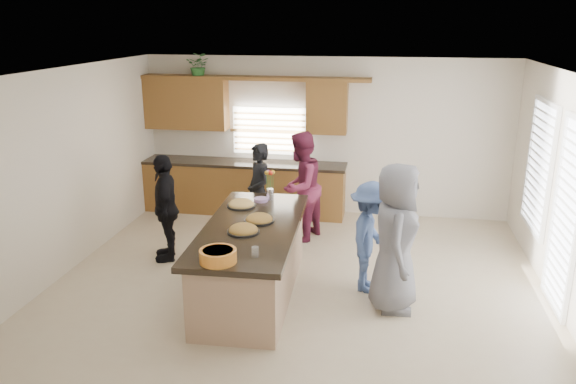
% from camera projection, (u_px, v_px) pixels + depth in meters
% --- Properties ---
extents(floor, '(6.50, 6.50, 0.00)m').
position_uv_depth(floor, '(298.00, 282.00, 7.61)').
color(floor, beige).
rests_on(floor, ground).
extents(room_shell, '(6.52, 6.02, 2.81)m').
position_uv_depth(room_shell, '(299.00, 145.00, 7.05)').
color(room_shell, silver).
rests_on(room_shell, ground).
extents(back_cabinetry, '(4.08, 0.66, 2.46)m').
position_uv_depth(back_cabinetry, '(242.00, 163.00, 10.16)').
color(back_cabinetry, brown).
rests_on(back_cabinetry, ground).
extents(right_wall_glazing, '(0.06, 4.00, 2.25)m').
position_uv_depth(right_wall_glazing, '(568.00, 204.00, 6.56)').
color(right_wall_glazing, white).
rests_on(right_wall_glazing, ground).
extents(island, '(1.25, 2.74, 0.95)m').
position_uv_depth(island, '(252.00, 262.00, 7.15)').
color(island, tan).
rests_on(island, ground).
extents(platter_front, '(0.40, 0.40, 0.16)m').
position_uv_depth(platter_front, '(243.00, 230.00, 6.75)').
color(platter_front, black).
rests_on(platter_front, island).
extents(platter_mid, '(0.38, 0.38, 0.15)m').
position_uv_depth(platter_mid, '(259.00, 220.00, 7.11)').
color(platter_mid, black).
rests_on(platter_mid, island).
extents(platter_back, '(0.39, 0.39, 0.16)m').
position_uv_depth(platter_back, '(241.00, 205.00, 7.68)').
color(platter_back, black).
rests_on(platter_back, island).
extents(salad_bowl, '(0.40, 0.40, 0.14)m').
position_uv_depth(salad_bowl, '(218.00, 255.00, 5.92)').
color(salad_bowl, orange).
rests_on(salad_bowl, island).
extents(clear_cup, '(0.08, 0.08, 0.11)m').
position_uv_depth(clear_cup, '(255.00, 252.00, 6.06)').
color(clear_cup, white).
rests_on(clear_cup, island).
extents(plate_stack, '(0.20, 0.20, 0.04)m').
position_uv_depth(plate_stack, '(261.00, 200.00, 7.91)').
color(plate_stack, '#BD90D1').
rests_on(plate_stack, island).
extents(flower_vase, '(0.14, 0.14, 0.43)m').
position_uv_depth(flower_vase, '(270.00, 184.00, 7.92)').
color(flower_vase, silver).
rests_on(flower_vase, island).
extents(potted_plant, '(0.41, 0.35, 0.45)m').
position_uv_depth(potted_plant, '(199.00, 66.00, 9.86)').
color(potted_plant, '#2D702C').
rests_on(potted_plant, back_cabinetry).
extents(woman_left_back, '(0.63, 0.69, 1.57)m').
position_uv_depth(woman_left_back, '(259.00, 192.00, 8.87)').
color(woman_left_back, black).
rests_on(woman_left_back, ground).
extents(woman_left_mid, '(0.92, 1.03, 1.76)m').
position_uv_depth(woman_left_mid, '(300.00, 187.00, 8.85)').
color(woman_left_mid, maroon).
rests_on(woman_left_mid, ground).
extents(woman_left_front, '(0.67, 1.00, 1.58)m').
position_uv_depth(woman_left_front, '(166.00, 208.00, 8.14)').
color(woman_left_front, black).
rests_on(woman_left_front, ground).
extents(woman_right_back, '(0.69, 1.02, 1.47)m').
position_uv_depth(woman_right_back, '(370.00, 237.00, 7.19)').
color(woman_right_back, '#3E5588').
rests_on(woman_right_back, ground).
extents(woman_right_front, '(0.58, 0.90, 1.83)m').
position_uv_depth(woman_right_front, '(396.00, 238.00, 6.68)').
color(woman_right_front, slate).
rests_on(woman_right_front, ground).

